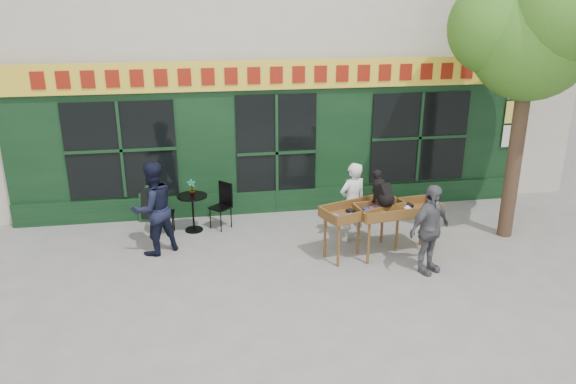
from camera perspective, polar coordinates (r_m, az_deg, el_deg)
name	(u,v)px	position (r m, az deg, el deg)	size (l,w,h in m)	color
ground	(296,257)	(10.36, 0.78, -6.62)	(80.00, 80.00, 0.00)	slate
street_tree	(534,21)	(11.26, 23.72, 15.65)	(3.05, 2.90, 5.60)	#382619
book_cart_center	(362,213)	(10.24, 7.56, -2.09)	(1.62, 1.08, 0.99)	brown
dog	(383,188)	(10.14, 9.65, 0.40)	(0.34, 0.60, 0.60)	black
woman	(352,202)	(10.83, 6.56, -1.03)	(0.57, 0.38, 1.57)	silver
book_cart_right	(397,213)	(10.33, 11.05, -2.07)	(1.57, 0.81, 0.99)	brown
man_right	(430,229)	(9.81, 14.18, -3.69)	(0.93, 0.39, 1.59)	#515155
bistro_table	(193,206)	(11.41, -9.66, -1.38)	(0.60, 0.60, 0.76)	black
bistro_chair_left	(160,209)	(11.35, -12.88, -1.66)	(0.38, 0.37, 0.95)	black
bistro_chair_right	(223,201)	(11.52, -6.61, -0.95)	(0.51, 0.51, 0.95)	black
potted_plant	(192,188)	(11.28, -9.77, 0.45)	(0.17, 0.12, 0.33)	gray
man_left	(153,208)	(10.49, -13.54, -1.62)	(0.85, 0.66, 1.75)	black
chalkboard	(152,204)	(12.12, -13.67, -1.15)	(0.59, 0.32, 0.79)	black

